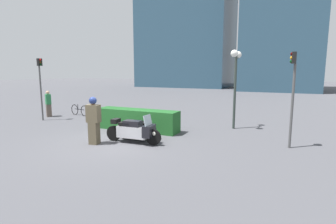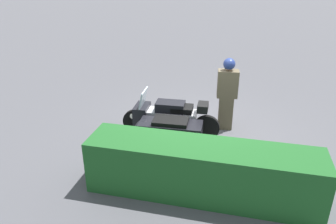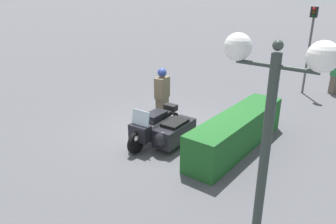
% 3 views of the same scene
% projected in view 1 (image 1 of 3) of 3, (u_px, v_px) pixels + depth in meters
% --- Properties ---
extents(ground_plane, '(160.00, 160.00, 0.00)m').
position_uv_depth(ground_plane, '(113.00, 142.00, 10.33)').
color(ground_plane, '#4C4C51').
extents(police_motorcycle, '(2.35, 1.16, 1.14)m').
position_uv_depth(police_motorcycle, '(138.00, 130.00, 10.37)').
color(police_motorcycle, black).
rests_on(police_motorcycle, ground).
extents(officer_rider, '(0.53, 0.36, 1.81)m').
position_uv_depth(officer_rider, '(94.00, 119.00, 9.87)').
color(officer_rider, brown).
rests_on(officer_rider, ground).
extents(hedge_bush_curbside, '(4.07, 0.89, 0.99)m').
position_uv_depth(hedge_bush_curbside, '(137.00, 120.00, 12.35)').
color(hedge_bush_curbside, '#1E5623').
rests_on(hedge_bush_curbside, ground).
extents(twin_lamp_post, '(0.33, 1.26, 3.72)m').
position_uv_depth(twin_lamp_post, '(236.00, 70.00, 12.33)').
color(twin_lamp_post, '#2D3833').
rests_on(twin_lamp_post, ground).
extents(traffic_light_near, '(0.23, 0.27, 3.41)m').
position_uv_depth(traffic_light_near, '(293.00, 86.00, 9.18)').
color(traffic_light_near, '#4C4C4C').
rests_on(traffic_light_near, ground).
extents(traffic_light_far, '(0.23, 0.26, 3.47)m').
position_uv_depth(traffic_light_far, '(40.00, 80.00, 14.59)').
color(traffic_light_far, '#4C4C4C').
rests_on(traffic_light_far, ground).
extents(pedestrian_bystander, '(0.53, 0.47, 1.59)m').
position_uv_depth(pedestrian_bystander, '(48.00, 104.00, 16.06)').
color(pedestrian_bystander, brown).
rests_on(pedestrian_bystander, ground).
extents(bicycle_parked, '(1.65, 0.36, 0.73)m').
position_uv_depth(bicycle_parked, '(79.00, 110.00, 16.60)').
color(bicycle_parked, black).
rests_on(bicycle_parked, ground).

